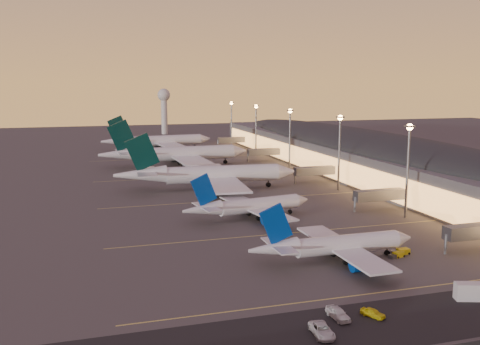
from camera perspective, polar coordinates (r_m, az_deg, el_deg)
name	(u,v)px	position (r m, az deg, el deg)	size (l,w,h in m)	color
ground	(283,228)	(138.10, 4.62, -5.89)	(700.00, 700.00, 0.00)	#484543
airliner_narrow_south	(334,245)	(113.42, 9.96, -7.66)	(36.97, 32.90, 13.26)	silver
airliner_narrow_north	(249,206)	(145.63, 0.95, -3.62)	(37.97, 34.29, 13.58)	silver
airliner_wide_near	(207,175)	(185.28, -3.50, -0.24)	(63.39, 57.92, 20.28)	silver
airliner_wide_mid	(176,154)	(238.43, -6.88, 1.98)	(66.58, 60.57, 21.33)	silver
airliner_wide_far	(158,141)	(297.50, -8.77, 3.35)	(61.11, 55.90, 19.54)	silver
terminal_building	(359,151)	(227.08, 12.57, 2.27)	(56.35, 255.00, 17.46)	#535458
light_masts	(309,133)	(207.91, 7.42, 4.20)	(2.20, 217.20, 25.90)	gray
radar_tower	(164,104)	(388.60, -8.11, 7.29)	(9.00, 9.00, 32.50)	silver
service_lane	(413,319)	(91.31, 17.94, -14.65)	(260.00, 16.00, 0.01)	black
lane_markings	(239,196)	(174.86, -0.16, -2.55)	(90.00, 180.36, 0.00)	#D8C659
baggage_tug_a	(397,255)	(119.83, 16.40, -8.43)	(3.94, 2.37, 1.10)	yellow
baggage_tug_b	(401,252)	(122.13, 16.80, -8.09)	(4.09, 1.92, 1.20)	yellow
catering_truck_a	(471,292)	(101.58, 23.43, -11.62)	(5.66, 3.58, 2.98)	silver
service_van_a	(322,330)	(82.75, 8.73, -16.29)	(2.68, 5.80, 1.61)	silver
service_van_b	(373,313)	(90.12, 13.99, -14.32)	(1.63, 4.04, 1.38)	yellow
service_van_c	(338,313)	(88.31, 10.41, -14.55)	(2.11, 5.25, 1.79)	silver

